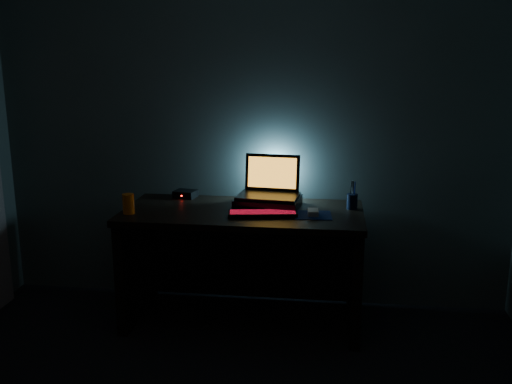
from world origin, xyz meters
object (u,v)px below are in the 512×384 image
Objects in this scene: laptop at (270,187)px; keyboard at (263,214)px; juice_glass at (128,204)px; router at (185,194)px; pen_cup at (352,201)px; mouse at (313,212)px.

laptop is 0.29m from keyboard.
juice_glass is 0.75× the size of router.
laptop is 4.19× the size of pen_cup.
juice_glass is (-1.12, -0.10, 0.04)m from mouse.
router is at bearing 137.19° from keyboard.
router is (-1.12, 0.16, -0.02)m from pen_cup.
juice_glass reaches higher than keyboard.
mouse is at bearing -1.10° from keyboard.
laptop is 0.94× the size of keyboard.
juice_glass is (-0.83, -0.33, -0.06)m from laptop.
pen_cup is at bearing 1.42° from laptop.
router is at bearing 154.61° from mouse.
juice_glass is at bearing -106.31° from router.
laptop reaches higher than pen_cup.
keyboard is 4.15× the size of mouse.
juice_glass reaches higher than pen_cup.
mouse is 0.84× the size of juice_glass.
mouse is 0.95m from router.
keyboard is 0.31m from mouse.
laptop is 0.53m from pen_cup.
laptop is 0.38m from mouse.
juice_glass is at bearing -178.73° from mouse.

